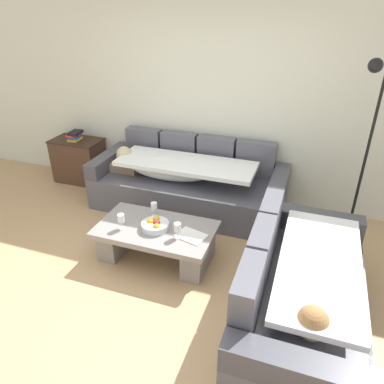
% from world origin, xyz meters
% --- Properties ---
extents(ground_plane, '(14.00, 14.00, 0.00)m').
position_xyz_m(ground_plane, '(0.00, 0.00, 0.00)').
color(ground_plane, tan).
extents(back_wall, '(9.00, 0.10, 2.70)m').
position_xyz_m(back_wall, '(0.00, 2.15, 1.35)').
color(back_wall, silver).
rests_on(back_wall, ground_plane).
extents(couch_along_wall, '(2.43, 0.92, 0.88)m').
position_xyz_m(couch_along_wall, '(-0.17, 1.62, 0.33)').
color(couch_along_wall, '#54535E').
rests_on(couch_along_wall, ground_plane).
extents(couch_near_window, '(0.92, 1.89, 0.88)m').
position_xyz_m(couch_near_window, '(1.39, 0.07, 0.34)').
color(couch_near_window, '#54535E').
rests_on(couch_near_window, ground_plane).
extents(coffee_table, '(1.20, 0.68, 0.38)m').
position_xyz_m(coffee_table, '(-0.09, 0.52, 0.24)').
color(coffee_table, gray).
rests_on(coffee_table, ground_plane).
extents(fruit_bowl, '(0.28, 0.28, 0.10)m').
position_xyz_m(fruit_bowl, '(-0.08, 0.49, 0.42)').
color(fruit_bowl, silver).
rests_on(fruit_bowl, coffee_table).
extents(wine_glass_near_left, '(0.07, 0.07, 0.17)m').
position_xyz_m(wine_glass_near_left, '(-0.40, 0.38, 0.50)').
color(wine_glass_near_left, silver).
rests_on(wine_glass_near_left, coffee_table).
extents(wine_glass_near_right, '(0.07, 0.07, 0.17)m').
position_xyz_m(wine_glass_near_right, '(0.19, 0.42, 0.50)').
color(wine_glass_near_right, silver).
rests_on(wine_glass_near_right, coffee_table).
extents(wine_glass_far_back, '(0.07, 0.07, 0.17)m').
position_xyz_m(wine_glass_far_back, '(-0.19, 0.70, 0.50)').
color(wine_glass_far_back, silver).
rests_on(wine_glass_far_back, coffee_table).
extents(open_magazine, '(0.32, 0.27, 0.01)m').
position_xyz_m(open_magazine, '(0.31, 0.49, 0.39)').
color(open_magazine, white).
rests_on(open_magazine, coffee_table).
extents(side_cabinet, '(0.72, 0.44, 0.64)m').
position_xyz_m(side_cabinet, '(-1.94, 1.85, 0.32)').
color(side_cabinet, '#4A3022').
rests_on(side_cabinet, ground_plane).
extents(book_stack_on_cabinet, '(0.17, 0.24, 0.13)m').
position_xyz_m(book_stack_on_cabinet, '(-1.95, 1.85, 0.70)').
color(book_stack_on_cabinet, gold).
rests_on(book_stack_on_cabinet, side_cabinet).
extents(floor_lamp, '(0.33, 0.31, 1.95)m').
position_xyz_m(floor_lamp, '(1.80, 1.74, 1.12)').
color(floor_lamp, black).
rests_on(floor_lamp, ground_plane).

